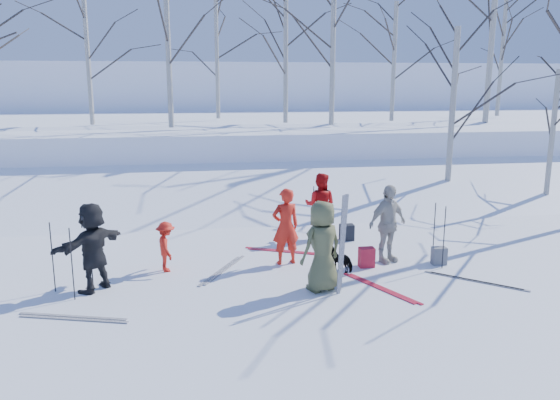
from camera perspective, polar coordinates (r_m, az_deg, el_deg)
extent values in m
plane|color=white|center=(10.95, 1.24, -8.32)|extent=(120.00, 120.00, 0.00)
cube|color=white|center=(17.58, -2.80, 0.09)|extent=(70.00, 9.49, 4.12)
cube|color=white|center=(27.30, -5.11, 6.22)|extent=(70.00, 18.00, 2.20)
cube|color=white|center=(48.16, -6.89, 9.97)|extent=(90.00, 30.00, 6.00)
imported|color=#4A4F2F|center=(10.19, 4.43, -4.84)|extent=(0.99, 0.84, 1.72)
imported|color=red|center=(11.65, 0.58, -2.77)|extent=(0.67, 0.50, 1.66)
imported|color=#B10D0E|center=(13.66, 4.22, -0.58)|extent=(0.98, 0.90, 1.64)
imported|color=red|center=(11.52, -11.82, -4.79)|extent=(0.53, 0.75, 1.05)
imported|color=beige|center=(11.99, 11.17, -2.45)|extent=(1.08, 0.78, 1.71)
imported|color=black|center=(10.75, -18.97, -4.66)|extent=(1.39, 1.52, 1.69)
imported|color=black|center=(11.40, 6.40, -6.19)|extent=(0.62, 0.62, 0.51)
cube|color=silver|center=(9.96, 6.41, -4.75)|extent=(0.11, 0.17, 1.90)
cube|color=silver|center=(10.08, 6.61, -4.54)|extent=(0.11, 0.23, 1.89)
cylinder|color=black|center=(13.54, 3.51, -1.35)|extent=(0.02, 0.02, 1.34)
cylinder|color=black|center=(10.81, -19.15, -5.55)|extent=(0.02, 0.02, 1.34)
cylinder|color=black|center=(10.99, -22.68, -5.55)|extent=(0.02, 0.02, 1.34)
cylinder|color=black|center=(12.17, 15.79, -3.37)|extent=(0.02, 0.02, 1.34)
cylinder|color=black|center=(10.45, -20.91, -6.29)|extent=(0.02, 0.02, 1.34)
cylinder|color=black|center=(11.89, 16.76, -3.79)|extent=(0.02, 0.02, 1.34)
cube|color=#B41B2D|center=(11.76, 9.03, -5.93)|extent=(0.32, 0.22, 0.42)
cube|color=slate|center=(12.26, 16.28, -5.62)|extent=(0.30, 0.20, 0.38)
cube|color=black|center=(13.62, 6.98, -3.37)|extent=(0.34, 0.24, 0.40)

